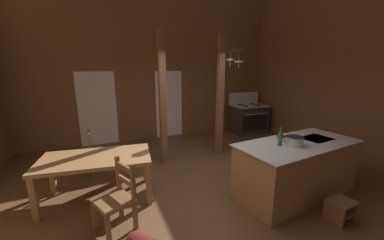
{
  "coord_description": "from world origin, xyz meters",
  "views": [
    {
      "loc": [
        -1.69,
        -3.21,
        2.13
      ],
      "look_at": [
        0.16,
        1.08,
        1.04
      ],
      "focal_mm": 20.76,
      "sensor_mm": 36.0,
      "label": 1
    }
  ],
  "objects_px": {
    "stockpot_on_counter": "(294,141)",
    "mixing_bowl_on_counter": "(281,138)",
    "kitchen_island": "(296,168)",
    "dining_table": "(96,162)",
    "ladderback_chair_by_post": "(117,198)",
    "bottle_tall_on_counter": "(280,138)",
    "step_stool": "(341,209)",
    "stove_range": "(248,118)",
    "ladderback_chair_near_window": "(99,154)"
  },
  "relations": [
    {
      "from": "ladderback_chair_near_window",
      "to": "dining_table",
      "type": "bearing_deg",
      "value": -91.91
    },
    {
      "from": "stockpot_on_counter",
      "to": "mixing_bowl_on_counter",
      "type": "xyz_separation_m",
      "value": [
        -0.0,
        0.27,
        -0.04
      ]
    },
    {
      "from": "step_stool",
      "to": "stockpot_on_counter",
      "type": "xyz_separation_m",
      "value": [
        -0.22,
        0.72,
        0.82
      ]
    },
    {
      "from": "ladderback_chair_by_post",
      "to": "step_stool",
      "type": "bearing_deg",
      "value": -20.35
    },
    {
      "from": "dining_table",
      "to": "ladderback_chair_by_post",
      "type": "distance_m",
      "value": 0.93
    },
    {
      "from": "ladderback_chair_by_post",
      "to": "stockpot_on_counter",
      "type": "bearing_deg",
      "value": -7.75
    },
    {
      "from": "step_stool",
      "to": "dining_table",
      "type": "xyz_separation_m",
      "value": [
        -3.16,
        1.96,
        0.47
      ]
    },
    {
      "from": "stove_range",
      "to": "stockpot_on_counter",
      "type": "xyz_separation_m",
      "value": [
        -1.83,
        -3.54,
        0.52
      ]
    },
    {
      "from": "ladderback_chair_near_window",
      "to": "stockpot_on_counter",
      "type": "distance_m",
      "value": 3.64
    },
    {
      "from": "kitchen_island",
      "to": "bottle_tall_on_counter",
      "type": "xyz_separation_m",
      "value": [
        -0.42,
        0.01,
        0.59
      ]
    },
    {
      "from": "kitchen_island",
      "to": "ladderback_chair_near_window",
      "type": "relative_size",
      "value": 2.36
    },
    {
      "from": "kitchen_island",
      "to": "ladderback_chair_near_window",
      "type": "height_order",
      "value": "ladderback_chair_near_window"
    },
    {
      "from": "kitchen_island",
      "to": "dining_table",
      "type": "bearing_deg",
      "value": 159.6
    },
    {
      "from": "step_stool",
      "to": "ladderback_chair_by_post",
      "type": "bearing_deg",
      "value": 159.65
    },
    {
      "from": "ladderback_chair_by_post",
      "to": "mixing_bowl_on_counter",
      "type": "relative_size",
      "value": 4.41
    },
    {
      "from": "stove_range",
      "to": "dining_table",
      "type": "distance_m",
      "value": 5.29
    },
    {
      "from": "ladderback_chair_by_post",
      "to": "mixing_bowl_on_counter",
      "type": "xyz_separation_m",
      "value": [
        2.7,
        -0.1,
        0.51
      ]
    },
    {
      "from": "ladderback_chair_by_post",
      "to": "mixing_bowl_on_counter",
      "type": "distance_m",
      "value": 2.75
    },
    {
      "from": "kitchen_island",
      "to": "ladderback_chair_by_post",
      "type": "height_order",
      "value": "ladderback_chair_by_post"
    },
    {
      "from": "stove_range",
      "to": "step_stool",
      "type": "distance_m",
      "value": 4.56
    },
    {
      "from": "step_stool",
      "to": "ladderback_chair_by_post",
      "type": "height_order",
      "value": "ladderback_chair_by_post"
    },
    {
      "from": "ladderback_chair_by_post",
      "to": "stockpot_on_counter",
      "type": "distance_m",
      "value": 2.79
    },
    {
      "from": "ladderback_chair_by_post",
      "to": "mixing_bowl_on_counter",
      "type": "bearing_deg",
      "value": -2.18
    },
    {
      "from": "ladderback_chair_by_post",
      "to": "bottle_tall_on_counter",
      "type": "bearing_deg",
      "value": -6.47
    },
    {
      "from": "step_stool",
      "to": "stockpot_on_counter",
      "type": "distance_m",
      "value": 1.12
    },
    {
      "from": "bottle_tall_on_counter",
      "to": "step_stool",
      "type": "bearing_deg",
      "value": -61.2
    },
    {
      "from": "step_stool",
      "to": "bottle_tall_on_counter",
      "type": "xyz_separation_m",
      "value": [
        -0.44,
        0.8,
        0.87
      ]
    },
    {
      "from": "stove_range",
      "to": "bottle_tall_on_counter",
      "type": "relative_size",
      "value": 4.26
    },
    {
      "from": "stove_range",
      "to": "kitchen_island",
      "type": "bearing_deg",
      "value": -115.22
    },
    {
      "from": "ladderback_chair_near_window",
      "to": "stockpot_on_counter",
      "type": "relative_size",
      "value": 2.82
    },
    {
      "from": "dining_table",
      "to": "stockpot_on_counter",
      "type": "xyz_separation_m",
      "value": [
        2.94,
        -1.24,
        0.35
      ]
    },
    {
      "from": "stove_range",
      "to": "step_stool",
      "type": "xyz_separation_m",
      "value": [
        -1.61,
        -4.26,
        -0.3
      ]
    },
    {
      "from": "mixing_bowl_on_counter",
      "to": "bottle_tall_on_counter",
      "type": "xyz_separation_m",
      "value": [
        -0.22,
        -0.18,
        0.08
      ]
    },
    {
      "from": "kitchen_island",
      "to": "stockpot_on_counter",
      "type": "bearing_deg",
      "value": -158.13
    },
    {
      "from": "step_stool",
      "to": "dining_table",
      "type": "bearing_deg",
      "value": 148.14
    },
    {
      "from": "dining_table",
      "to": "ladderback_chair_near_window",
      "type": "distance_m",
      "value": 0.91
    },
    {
      "from": "dining_table",
      "to": "step_stool",
      "type": "bearing_deg",
      "value": -31.86
    },
    {
      "from": "kitchen_island",
      "to": "mixing_bowl_on_counter",
      "type": "xyz_separation_m",
      "value": [
        -0.2,
        0.19,
        0.5
      ]
    },
    {
      "from": "kitchen_island",
      "to": "step_stool",
      "type": "height_order",
      "value": "kitchen_island"
    },
    {
      "from": "step_stool",
      "to": "dining_table",
      "type": "relative_size",
      "value": 0.21
    },
    {
      "from": "dining_table",
      "to": "stockpot_on_counter",
      "type": "distance_m",
      "value": 3.21
    },
    {
      "from": "stove_range",
      "to": "stockpot_on_counter",
      "type": "bearing_deg",
      "value": -117.3
    },
    {
      "from": "kitchen_island",
      "to": "ladderback_chair_by_post",
      "type": "relative_size",
      "value": 2.36
    },
    {
      "from": "stockpot_on_counter",
      "to": "ladderback_chair_by_post",
      "type": "bearing_deg",
      "value": 172.25
    },
    {
      "from": "kitchen_island",
      "to": "mixing_bowl_on_counter",
      "type": "relative_size",
      "value": 10.4
    },
    {
      "from": "step_stool",
      "to": "ladderback_chair_near_window",
      "type": "height_order",
      "value": "ladderback_chair_near_window"
    },
    {
      "from": "stockpot_on_counter",
      "to": "mixing_bowl_on_counter",
      "type": "bearing_deg",
      "value": 90.98
    },
    {
      "from": "ladderback_chair_near_window",
      "to": "mixing_bowl_on_counter",
      "type": "relative_size",
      "value": 4.41
    },
    {
      "from": "stove_range",
      "to": "mixing_bowl_on_counter",
      "type": "distance_m",
      "value": 3.78
    },
    {
      "from": "stove_range",
      "to": "ladderback_chair_near_window",
      "type": "xyz_separation_m",
      "value": [
        -4.73,
        -1.41,
        -0.03
      ]
    }
  ]
}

